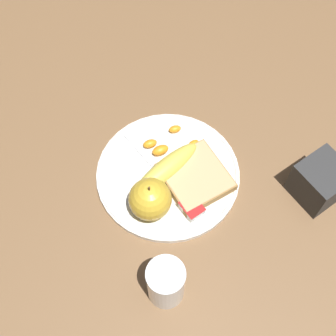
{
  "coord_description": "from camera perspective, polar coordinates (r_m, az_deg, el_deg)",
  "views": [
    {
      "loc": [
        -0.35,
        0.25,
        0.82
      ],
      "look_at": [
        0.0,
        0.0,
        0.03
      ],
      "focal_mm": 50.0,
      "sensor_mm": 36.0,
      "label": 1
    }
  ],
  "objects": [
    {
      "name": "jam_packet",
      "position": [
        0.87,
        2.9,
        -4.93
      ],
      "size": [
        0.04,
        0.03,
        0.02
      ],
      "color": "silver",
      "rests_on": "plate"
    },
    {
      "name": "orange_segment_4",
      "position": [
        0.93,
        2.7,
        1.83
      ],
      "size": [
        0.03,
        0.02,
        0.02
      ],
      "color": "orange",
      "rests_on": "plate"
    },
    {
      "name": "plate",
      "position": [
        0.92,
        -0.0,
        -0.72
      ],
      "size": [
        0.28,
        0.28,
        0.01
      ],
      "color": "silver",
      "rests_on": "ground_plane"
    },
    {
      "name": "banana",
      "position": [
        0.89,
        -0.5,
        -0.17
      ],
      "size": [
        0.06,
        0.17,
        0.04
      ],
      "color": "#E0CC4C",
      "rests_on": "plate"
    },
    {
      "name": "juice_glass",
      "position": [
        0.8,
        -0.27,
        -13.88
      ],
      "size": [
        0.06,
        0.06,
        0.1
      ],
      "color": "silver",
      "rests_on": "ground_plane"
    },
    {
      "name": "ground_plane",
      "position": [
        0.92,
        -0.0,
        -0.95
      ],
      "size": [
        3.0,
        3.0,
        0.0
      ],
      "primitive_type": "plane",
      "color": "brown"
    },
    {
      "name": "orange_segment_0",
      "position": [
        0.94,
        -2.22,
        2.98
      ],
      "size": [
        0.02,
        0.03,
        0.02
      ],
      "color": "orange",
      "rests_on": "plate"
    },
    {
      "name": "orange_segment_1",
      "position": [
        0.96,
        0.84,
        4.77
      ],
      "size": [
        0.02,
        0.03,
        0.01
      ],
      "color": "orange",
      "rests_on": "plate"
    },
    {
      "name": "orange_segment_3",
      "position": [
        0.93,
        -0.94,
        2.18
      ],
      "size": [
        0.03,
        0.04,
        0.02
      ],
      "color": "orange",
      "rests_on": "plate"
    },
    {
      "name": "fork",
      "position": [
        0.91,
        -1.09,
        -0.43
      ],
      "size": [
        0.19,
        0.03,
        0.0
      ],
      "rotation": [
        0.0,
        0.0,
        9.47
      ],
      "color": "silver",
      "rests_on": "plate"
    },
    {
      "name": "orange_segment_2",
      "position": [
        0.94,
        3.09,
        2.9
      ],
      "size": [
        0.02,
        0.03,
        0.01
      ],
      "color": "orange",
      "rests_on": "plate"
    },
    {
      "name": "condiment_caddy",
      "position": [
        0.92,
        18.04,
        -1.57
      ],
      "size": [
        0.08,
        0.08,
        0.09
      ],
      "color": "#2D2D2D",
      "rests_on": "ground_plane"
    },
    {
      "name": "apple",
      "position": [
        0.85,
        -2.2,
        -3.83
      ],
      "size": [
        0.08,
        0.08,
        0.09
      ],
      "color": "gold",
      "rests_on": "plate"
    },
    {
      "name": "bread_slice",
      "position": [
        0.9,
        3.33,
        -1.11
      ],
      "size": [
        0.13,
        0.12,
        0.02
      ],
      "color": "olive",
      "rests_on": "plate"
    }
  ]
}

